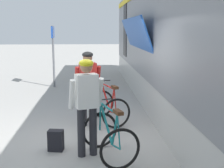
% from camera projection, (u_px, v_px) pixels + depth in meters
% --- Properties ---
extents(ground_plane, '(80.00, 80.00, 0.00)m').
position_uv_depth(ground_plane, '(92.00, 138.00, 6.42)').
color(ground_plane, '#A09E99').
extents(cyclist_near_in_white, '(0.66, 0.43, 1.76)m').
position_uv_depth(cyclist_near_in_white, '(87.00, 99.00, 5.37)').
color(cyclist_near_in_white, '#232328').
rests_on(cyclist_near_in_white, ground).
extents(cyclist_far_in_red, '(0.65, 0.40, 1.76)m').
position_uv_depth(cyclist_far_in_red, '(88.00, 82.00, 7.10)').
color(cyclist_far_in_red, '#232328').
rests_on(cyclist_far_in_red, ground).
extents(bicycle_near_teal, '(0.99, 1.23, 0.99)m').
position_uv_depth(bicycle_near_teal, '(109.00, 136.00, 5.37)').
color(bicycle_near_teal, black).
rests_on(bicycle_near_teal, ground).
extents(bicycle_far_red, '(1.01, 1.24, 0.99)m').
position_uv_depth(bicycle_far_red, '(108.00, 106.00, 7.45)').
color(bicycle_far_red, black).
rests_on(bicycle_far_red, ground).
extents(backpack_on_platform, '(0.31, 0.22, 0.40)m').
position_uv_depth(backpack_on_platform, '(56.00, 140.00, 5.74)').
color(backpack_on_platform, black).
rests_on(backpack_on_platform, ground).
extents(platform_sign_post, '(0.08, 0.70, 2.40)m').
position_uv_depth(platform_sign_post, '(53.00, 46.00, 11.82)').
color(platform_sign_post, '#595B60').
rests_on(platform_sign_post, ground).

